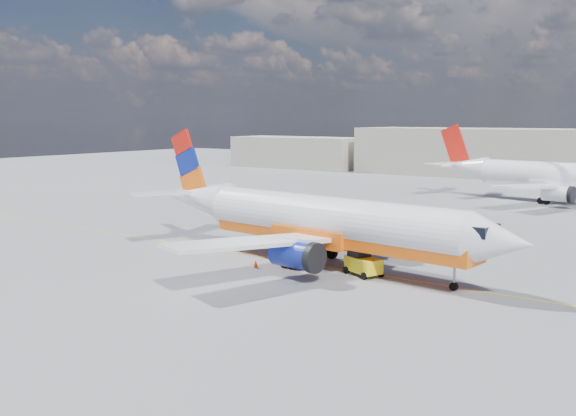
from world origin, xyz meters
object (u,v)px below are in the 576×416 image
Objects in this scene: main_jet at (319,221)px; second_jet at (560,177)px; traffic_cone at (256,264)px; gse_tug at (363,263)px.

main_jet is 0.99× the size of second_jet.
second_jet is 46.46m from traffic_cone.
traffic_cone is at bearing -126.02° from main_jet.
main_jet is 4.41m from gse_tug.
gse_tug is (3.74, -0.77, -2.20)m from main_jet.
gse_tug is at bearing -5.91° from main_jet.
second_jet is 11.07× the size of gse_tug.
main_jet is 51.75× the size of traffic_cone.
second_jet is at bearing 88.07° from main_jet.
gse_tug is at bearing 20.38° from traffic_cone.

